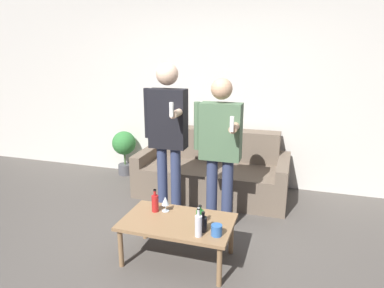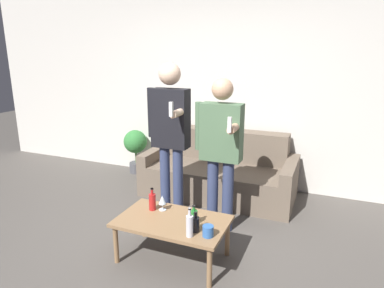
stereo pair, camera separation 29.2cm
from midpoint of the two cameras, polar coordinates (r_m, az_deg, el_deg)
name	(u,v)px [view 2 (the right image)]	position (r m, az deg, el deg)	size (l,w,h in m)	color
ground_plane	(144,263)	(3.26, -5.26, -19.27)	(16.00, 16.00, 0.00)	#514C47
wall_back	(223,88)	(4.81, 7.01, 9.26)	(8.00, 0.06, 2.70)	silver
couch	(220,173)	(4.55, 6.51, -4.80)	(1.94, 0.89, 0.82)	#6B5B4C
coffee_table	(172,224)	(3.13, -0.55, -13.24)	(0.98, 0.59, 0.39)	#8E6B47
bottle_orange	(194,217)	(3.01, 3.15, -12.07)	(0.07, 0.07, 0.18)	#23752D
bottle_green	(190,225)	(2.82, 2.65, -13.44)	(0.06, 0.06, 0.25)	silver
bottle_dark	(195,224)	(2.91, 3.53, -13.18)	(0.07, 0.07, 0.17)	black
bottle_yellow	(152,201)	(3.26, -4.05, -9.55)	(0.07, 0.07, 0.22)	#B21E1E
wine_glass_near	(162,200)	(3.24, -2.37, -9.40)	(0.07, 0.07, 0.15)	silver
cup_on_table	(208,231)	(2.86, 5.71, -14.30)	(0.09, 0.09, 0.09)	#3366B2
person_standing_left	(170,129)	(3.65, -1.38, 2.51)	(0.47, 0.44, 1.73)	navy
person_standing_right	(221,144)	(3.46, 7.22, -0.05)	(0.49, 0.42, 1.59)	navy
potted_plant	(135,145)	(5.31, -7.87, -0.21)	(0.36, 0.36, 0.68)	#4C4C51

